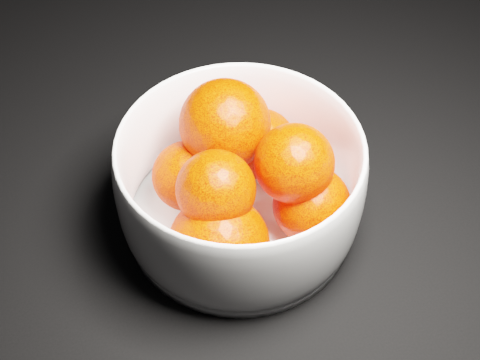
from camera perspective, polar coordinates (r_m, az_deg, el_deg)
name	(u,v)px	position (r m, az deg, el deg)	size (l,w,h in m)	color
bowl	(240,184)	(0.62, 0.00, -0.34)	(0.23, 0.23, 0.11)	white
orange_pile	(242,180)	(0.61, 0.17, 0.03)	(0.17, 0.18, 0.13)	#FF2602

